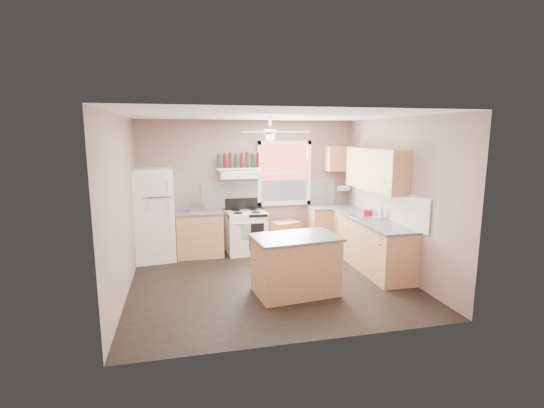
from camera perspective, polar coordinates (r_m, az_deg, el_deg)
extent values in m
plane|color=black|center=(6.68, -0.26, -11.10)|extent=(4.50, 4.50, 0.00)
plane|color=white|center=(6.24, -0.28, 12.71)|extent=(4.50, 4.50, 0.00)
cube|color=#83665C|center=(8.29, -3.37, 2.68)|extent=(4.50, 0.05, 2.70)
cube|color=#83665C|center=(7.17, 17.76, 1.06)|extent=(0.05, 4.00, 2.70)
cube|color=#83665C|center=(6.23, -21.12, -0.42)|extent=(0.05, 4.00, 2.70)
cube|color=white|center=(8.36, -0.27, 1.55)|extent=(2.90, 0.03, 0.55)
cube|color=white|center=(7.43, 16.25, 0.08)|extent=(0.03, 2.60, 0.55)
cube|color=brown|center=(8.37, 1.75, 4.49)|extent=(1.00, 0.02, 1.20)
cube|color=white|center=(8.35, 1.79, 4.48)|extent=(1.16, 0.07, 1.36)
cube|color=white|center=(7.90, -16.91, -1.51)|extent=(0.84, 0.82, 1.77)
cube|color=#AA7047|center=(8.03, -10.40, -4.39)|extent=(0.90, 0.60, 0.86)
cube|color=#4C4C4F|center=(7.93, -10.50, -1.24)|extent=(0.92, 0.62, 0.04)
cube|color=silver|center=(7.91, -10.73, -0.48)|extent=(0.29, 0.18, 0.18)
cube|color=white|center=(8.11, -3.78, -4.11)|extent=(0.82, 0.69, 0.86)
cube|color=white|center=(7.95, -4.69, 4.31)|extent=(0.78, 0.50, 0.14)
cube|color=white|center=(8.06, -4.83, 5.10)|extent=(0.90, 0.26, 0.03)
cube|color=#AA7047|center=(8.37, 1.98, -4.72)|extent=(0.66, 0.56, 0.55)
cube|color=#AA7047|center=(8.61, 8.64, -3.36)|extent=(1.00, 0.60, 0.86)
cube|color=#AA7047|center=(7.46, 14.05, -5.65)|extent=(0.60, 2.20, 0.86)
cube|color=#4C4C4F|center=(8.52, 8.72, -0.41)|extent=(1.02, 0.62, 0.04)
cube|color=#4C4C4F|center=(7.35, 14.13, -2.28)|extent=(0.62, 2.22, 0.04)
cube|color=silver|center=(7.52, 13.44, -1.85)|extent=(0.55, 0.45, 0.03)
cylinder|color=silver|center=(7.58, 14.55, -1.23)|extent=(0.03, 0.03, 0.14)
cube|color=#AA7047|center=(7.46, 14.69, 4.88)|extent=(0.33, 1.80, 0.76)
cube|color=#AA7047|center=(8.59, 9.83, 6.50)|extent=(0.60, 0.33, 0.52)
cylinder|color=white|center=(8.73, 10.35, 2.25)|extent=(0.26, 0.12, 0.12)
cube|color=#AA7047|center=(6.09, 3.42, -8.95)|extent=(1.29, 0.90, 0.86)
cube|color=#4C4C4F|center=(5.96, 3.47, -4.86)|extent=(1.37, 0.98, 0.04)
cylinder|color=white|center=(6.23, -0.28, 10.42)|extent=(0.20, 0.20, 0.08)
imported|color=silver|center=(7.40, 15.54, -1.15)|extent=(0.10, 0.09, 0.24)
cube|color=red|center=(7.72, 13.60, -1.14)|extent=(0.18, 0.12, 0.10)
cylinder|color=#143819|center=(8.00, -7.69, 6.09)|extent=(0.06, 0.06, 0.27)
cylinder|color=#590F0F|center=(8.01, -6.88, 6.18)|extent=(0.06, 0.06, 0.29)
cylinder|color=#3F230F|center=(8.02, -6.06, 6.28)|extent=(0.06, 0.06, 0.31)
cylinder|color=#143819|center=(8.04, -5.25, 6.16)|extent=(0.06, 0.06, 0.27)
cylinder|color=#590F0F|center=(8.06, -4.44, 6.25)|extent=(0.06, 0.06, 0.29)
cylinder|color=#3F230F|center=(8.07, -3.63, 6.34)|extent=(0.06, 0.06, 0.31)
cylinder|color=#143819|center=(8.09, -2.83, 6.21)|extent=(0.06, 0.06, 0.27)
cylinder|color=#590F0F|center=(8.11, -2.03, 6.30)|extent=(0.06, 0.06, 0.29)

